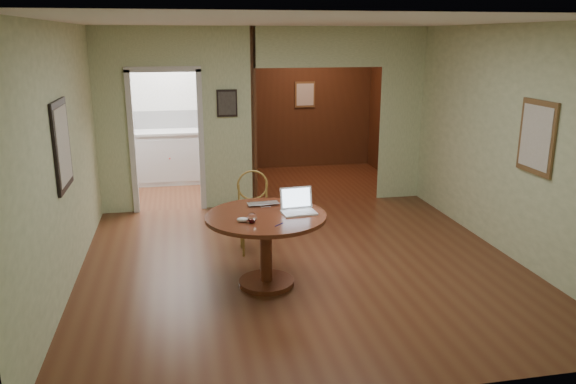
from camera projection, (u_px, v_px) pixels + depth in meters
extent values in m
plane|color=#4F2716|center=(302.00, 265.00, 6.48)|extent=(5.00, 5.00, 0.00)
plane|color=white|center=(304.00, 21.00, 5.75)|extent=(5.00, 5.00, 0.00)
plane|color=beige|center=(385.00, 223.00, 3.75)|extent=(5.00, 0.00, 5.00)
plane|color=beige|center=(61.00, 160.00, 5.65)|extent=(0.00, 5.00, 5.00)
plane|color=beige|center=(511.00, 143.00, 6.58)|extent=(0.00, 5.00, 5.00)
cube|color=beige|center=(113.00, 123.00, 8.06)|extent=(0.50, 2.70, 0.04)
cube|color=beige|center=(227.00, 120.00, 8.37)|extent=(0.80, 2.70, 0.04)
cube|color=beige|center=(401.00, 115.00, 8.88)|extent=(0.70, 2.70, 0.04)
plane|color=white|center=(176.00, 105.00, 10.12)|extent=(2.70, 0.00, 2.70)
plane|color=#381E10|center=(305.00, 100.00, 11.05)|extent=(2.70, 0.00, 2.70)
cube|color=#381E10|center=(244.00, 109.00, 9.62)|extent=(0.08, 2.50, 2.70)
cube|color=black|center=(62.00, 145.00, 5.61)|extent=(0.03, 0.70, 0.90)
cube|color=brown|center=(537.00, 137.00, 6.06)|extent=(0.03, 0.60, 0.80)
cube|color=black|center=(227.00, 103.00, 8.28)|extent=(0.30, 0.03, 0.40)
cube|color=silver|center=(305.00, 95.00, 11.01)|extent=(0.40, 0.03, 0.50)
cube|color=white|center=(177.00, 119.00, 10.17)|extent=(2.00, 0.02, 0.32)
cylinder|color=#5B2616|center=(266.00, 282.00, 5.97)|extent=(0.58, 0.58, 0.05)
cylinder|color=#5B2616|center=(266.00, 251.00, 5.88)|extent=(0.13, 0.13, 0.68)
cylinder|color=#5B2616|center=(266.00, 216.00, 5.78)|extent=(1.25, 1.25, 0.04)
cylinder|color=olive|center=(254.00, 216.00, 6.79)|extent=(0.43, 0.43, 0.03)
cylinder|color=olive|center=(243.00, 239.00, 6.69)|extent=(0.03, 0.03, 0.45)
cylinder|color=olive|center=(268.00, 237.00, 6.73)|extent=(0.03, 0.03, 0.45)
cylinder|color=olive|center=(241.00, 230.00, 6.97)|extent=(0.03, 0.03, 0.45)
cylinder|color=olive|center=(265.00, 229.00, 7.02)|extent=(0.03, 0.03, 0.45)
cylinder|color=olive|center=(239.00, 199.00, 6.86)|extent=(0.03, 0.03, 0.36)
cylinder|color=olive|center=(266.00, 197.00, 6.91)|extent=(0.03, 0.03, 0.36)
torus|color=olive|center=(252.00, 185.00, 6.85)|extent=(0.39, 0.04, 0.38)
cube|color=silver|center=(299.00, 212.00, 5.81)|extent=(0.36, 0.27, 0.02)
cube|color=silver|center=(300.00, 213.00, 5.78)|extent=(0.30, 0.15, 0.00)
cube|color=silver|center=(296.00, 198.00, 5.91)|extent=(0.35, 0.09, 0.23)
cube|color=#94A6BC|center=(296.00, 198.00, 5.91)|extent=(0.30, 0.07, 0.19)
imported|color=#BBBBC0|center=(264.00, 205.00, 6.04)|extent=(0.35, 0.24, 0.03)
ellipsoid|color=silver|center=(243.00, 220.00, 5.53)|extent=(0.13, 0.09, 0.05)
cylinder|color=#0D155B|center=(279.00, 225.00, 5.45)|extent=(0.10, 0.09, 0.01)
cube|color=silver|center=(179.00, 158.00, 10.07)|extent=(2.00, 0.55, 0.90)
cube|color=silver|center=(177.00, 132.00, 9.95)|extent=(2.06, 0.60, 0.04)
sphere|color=#B20C0C|center=(170.00, 159.00, 9.76)|extent=(0.03, 0.03, 0.03)
sphere|color=#B20C0C|center=(227.00, 156.00, 9.94)|extent=(0.03, 0.03, 0.03)
ellipsoid|color=tan|center=(217.00, 122.00, 10.04)|extent=(0.29, 0.26, 0.28)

